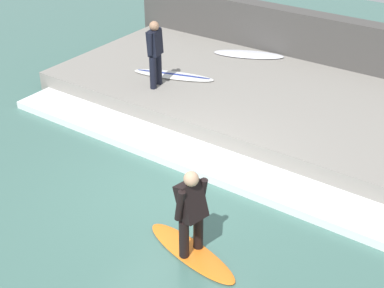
# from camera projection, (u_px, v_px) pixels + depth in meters

# --- Properties ---
(ground_plane) EXTENTS (28.00, 28.00, 0.00)m
(ground_plane) POSITION_uv_depth(u_px,v_px,m) (174.00, 191.00, 9.62)
(ground_plane) COLOR #426B60
(concrete_ledge) EXTENTS (4.40, 10.40, 0.49)m
(concrete_ledge) POSITION_uv_depth(u_px,v_px,m) (271.00, 103.00, 12.13)
(concrete_ledge) COLOR gray
(concrete_ledge) RESTS_ON ground_plane
(back_wall) EXTENTS (0.50, 10.92, 1.66)m
(back_wall) POSITION_uv_depth(u_px,v_px,m) (318.00, 47.00, 13.56)
(back_wall) COLOR #474442
(back_wall) RESTS_ON ground_plane
(wave_foam_crest) EXTENTS (0.97, 9.88, 0.16)m
(wave_foam_crest) POSITION_uv_depth(u_px,v_px,m) (206.00, 161.00, 10.32)
(wave_foam_crest) COLOR white
(wave_foam_crest) RESTS_ON ground_plane
(surfboard_riding) EXTENTS (0.86, 1.87, 0.06)m
(surfboard_riding) POSITION_uv_depth(u_px,v_px,m) (191.00, 252.00, 8.20)
(surfboard_riding) COLOR orange
(surfboard_riding) RESTS_ON ground_plane
(surfer_riding) EXTENTS (0.53, 0.46, 1.45)m
(surfer_riding) POSITION_uv_depth(u_px,v_px,m) (191.00, 209.00, 7.77)
(surfer_riding) COLOR black
(surfer_riding) RESTS_ON surfboard_riding
(surfer_waiting_near) EXTENTS (0.52, 0.31, 1.53)m
(surfer_waiting_near) POSITION_uv_depth(u_px,v_px,m) (155.00, 51.00, 11.88)
(surfer_waiting_near) COLOR black
(surfer_waiting_near) RESTS_ON concrete_ledge
(surfboard_waiting_near) EXTENTS (1.03, 2.05, 0.07)m
(surfboard_waiting_near) POSITION_uv_depth(u_px,v_px,m) (173.00, 75.00, 12.77)
(surfboard_waiting_near) COLOR white
(surfboard_waiting_near) RESTS_ON concrete_ledge
(surfboard_spare) EXTENTS (1.25, 1.90, 0.06)m
(surfboard_spare) POSITION_uv_depth(u_px,v_px,m) (249.00, 54.00, 13.94)
(surfboard_spare) COLOR silver
(surfboard_spare) RESTS_ON concrete_ledge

